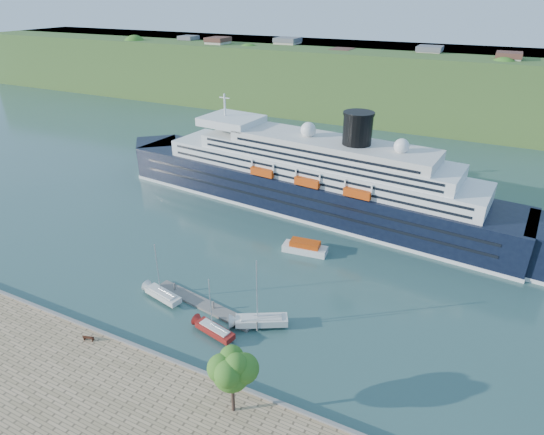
{
  "coord_description": "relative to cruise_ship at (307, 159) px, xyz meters",
  "views": [
    {
      "loc": [
        34.39,
        -33.63,
        43.46
      ],
      "look_at": [
        3.13,
        30.0,
        7.76
      ],
      "focal_mm": 30.0,
      "sensor_mm": 36.0,
      "label": 1
    }
  ],
  "objects": [
    {
      "name": "sailboat_red",
      "position": [
        4.68,
        -44.58,
        -6.93
      ],
      "size": [
        7.11,
        3.33,
        8.86
      ],
      "primitive_type": null,
      "rotation": [
        0.0,
        0.0,
        -0.22
      ],
      "color": "maroon",
      "rests_on": "ground"
    },
    {
      "name": "cruise_ship",
      "position": [
        0.0,
        0.0,
        0.0
      ],
      "size": [
        102.16,
        24.45,
        22.73
      ],
      "primitive_type": null,
      "rotation": [
        0.0,
        0.0,
        -0.1
      ],
      "color": "black",
      "rests_on": "ground"
    },
    {
      "name": "tender_launch",
      "position": [
        7.31,
        -18.07,
        -10.23
      ],
      "size": [
        8.49,
        3.68,
        2.27
      ],
      "primitive_type": null,
      "rotation": [
        0.0,
        0.0,
        0.11
      ],
      "color": "#CB400B",
      "rests_on": "ground"
    },
    {
      "name": "promenade_tree",
      "position": [
        13.88,
        -55.05,
        -5.75
      ],
      "size": [
        5.57,
        5.57,
        9.23
      ],
      "primitive_type": null,
      "color": "#376A1C",
      "rests_on": "promenade"
    },
    {
      "name": "ground",
      "position": [
        -0.74,
        -51.82,
        -11.36
      ],
      "size": [
        400.0,
        400.0,
        0.0
      ],
      "primitive_type": "plane",
      "color": "#2E524B",
      "rests_on": "ground"
    },
    {
      "name": "quay_coping",
      "position": [
        -0.74,
        -52.02,
        -10.21
      ],
      "size": [
        220.0,
        0.5,
        0.3
      ],
      "primitive_type": "cube",
      "color": "slate",
      "rests_on": "promenade"
    },
    {
      "name": "park_bench",
      "position": [
        -9.5,
        -53.82,
        -9.89
      ],
      "size": [
        1.57,
        0.97,
        0.94
      ],
      "primitive_type": null,
      "rotation": [
        0.0,
        0.0,
        0.27
      ],
      "color": "#411E12",
      "rests_on": "promenade"
    },
    {
      "name": "floating_pontoon",
      "position": [
        -0.58,
        -39.62,
        -11.16
      ],
      "size": [
        18.68,
        5.13,
        0.41
      ],
      "primitive_type": null,
      "rotation": [
        0.0,
        0.0,
        -0.16
      ],
      "color": "slate",
      "rests_on": "ground"
    },
    {
      "name": "sailboat_white_far",
      "position": [
        9.67,
        -40.01,
        -6.04
      ],
      "size": [
        8.33,
        5.97,
        10.64
      ],
      "primitive_type": null,
      "rotation": [
        0.0,
        0.0,
        0.5
      ],
      "color": "silver",
      "rests_on": "ground"
    },
    {
      "name": "sailboat_white_near",
      "position": [
        -6.96,
        -41.23,
        -6.65
      ],
      "size": [
        7.56,
        3.51,
        9.42
      ],
      "primitive_type": null,
      "rotation": [
        0.0,
        0.0,
        -0.21
      ],
      "color": "silver",
      "rests_on": "ground"
    },
    {
      "name": "far_hillside",
      "position": [
        -0.74,
        93.18,
        0.64
      ],
      "size": [
        400.0,
        50.0,
        24.0
      ],
      "primitive_type": "cube",
      "color": "#335120",
      "rests_on": "ground"
    }
  ]
}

